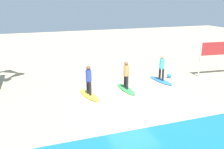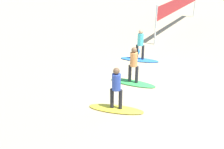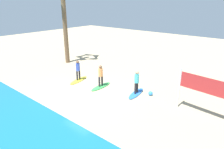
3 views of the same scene
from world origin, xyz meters
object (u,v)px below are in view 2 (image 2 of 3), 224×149
(surfboard_blue, at_px, (140,60))
(beach_ball, at_px, (138,51))
(surfer_yellow, at_px, (116,86))
(volleyball_net, at_px, (180,5))
(surfboard_green, at_px, (133,83))
(surfer_green, at_px, (134,62))
(surfboard_yellow, at_px, (116,109))
(surfer_blue, at_px, (140,42))

(surfboard_blue, xyz_separation_m, beach_ball, (-0.89, -0.45, 0.11))
(surfer_yellow, relative_size, volleyball_net, 0.18)
(beach_ball, bearing_deg, surfboard_green, 17.42)
(surfer_green, bearing_deg, surfer_yellow, 5.54)
(beach_ball, bearing_deg, surfboard_yellow, 12.96)
(surfer_yellow, distance_m, volleyball_net, 12.55)
(surfboard_yellow, bearing_deg, surfer_blue, 87.99)
(surfer_yellow, height_order, beach_ball, surfer_yellow)
(surfboard_blue, relative_size, surfer_green, 1.28)
(surfer_yellow, bearing_deg, surfboard_blue, -169.73)
(surfboard_yellow, xyz_separation_m, beach_ball, (-5.94, -1.37, 0.11))
(surfboard_green, bearing_deg, surfboard_blue, 101.18)
(surfboard_blue, height_order, surfer_yellow, surfer_yellow)
(surfer_yellow, xyz_separation_m, beach_ball, (-5.94, -1.37, -0.88))
(surfer_green, xyz_separation_m, surfer_yellow, (2.29, 0.22, 0.00))
(surfer_blue, distance_m, surfer_green, 2.84)
(surfer_blue, height_order, surfer_yellow, same)
(surfer_blue, height_order, beach_ball, surfer_blue)
(surfboard_blue, relative_size, surfer_blue, 1.28)
(surfboard_green, relative_size, beach_ball, 6.82)
(surfboard_blue, height_order, beach_ball, beach_ball)
(surfer_yellow, bearing_deg, surfboard_green, -174.46)
(surfboard_blue, height_order, surfer_blue, surfer_blue)
(surfboard_blue, height_order, surfboard_yellow, same)
(surfboard_green, distance_m, beach_ball, 3.83)
(surfboard_yellow, height_order, surfer_yellow, surfer_yellow)
(surfboard_green, distance_m, surfer_green, 0.99)
(surfboard_green, height_order, surfer_green, surfer_green)
(surfer_yellow, xyz_separation_m, volleyball_net, (-12.52, -0.57, 0.75))
(surfer_blue, relative_size, beach_ball, 5.33)
(surfer_blue, relative_size, surfer_yellow, 1.00)
(surfer_blue, height_order, surfboard_yellow, surfer_blue)
(surfer_green, bearing_deg, surfboard_yellow, 5.54)
(surfer_green, bearing_deg, surfboard_blue, -165.90)
(surfboard_yellow, relative_size, beach_ball, 6.82)
(surfboard_blue, bearing_deg, surfer_green, -85.01)
(surfer_blue, xyz_separation_m, surfer_green, (2.76, 0.69, 0.00))
(surfboard_yellow, height_order, volleyball_net, volleyball_net)
(surfer_green, height_order, surfer_yellow, same)
(surfboard_blue, xyz_separation_m, surfboard_green, (2.76, 0.69, 0.00))
(beach_ball, bearing_deg, surfer_green, 17.42)
(surfer_blue, distance_m, surfboard_green, 3.01)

